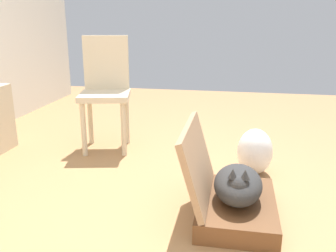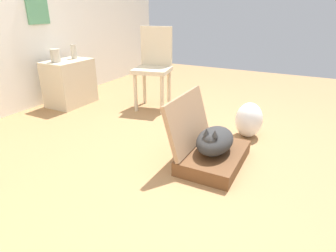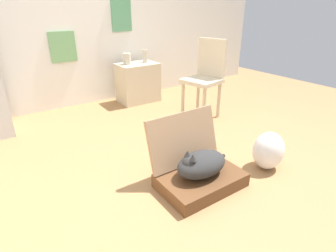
{
  "view_description": "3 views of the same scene",
  "coord_description": "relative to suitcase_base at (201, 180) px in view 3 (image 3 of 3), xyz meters",
  "views": [
    {
      "loc": [
        -2.1,
        -0.34,
        1.15
      ],
      "look_at": [
        0.16,
        0.09,
        0.47
      ],
      "focal_mm": 39.48,
      "sensor_mm": 36.0,
      "label": 1
    },
    {
      "loc": [
        -2.1,
        -1.0,
        1.21
      ],
      "look_at": [
        -0.23,
        -0.02,
        0.32
      ],
      "focal_mm": 30.3,
      "sensor_mm": 36.0,
      "label": 2
    },
    {
      "loc": [
        -1.34,
        -1.74,
        1.36
      ],
      "look_at": [
        -0.23,
        -0.12,
        0.49
      ],
      "focal_mm": 28.79,
      "sensor_mm": 36.0,
      "label": 3
    }
  ],
  "objects": [
    {
      "name": "chair",
      "position": [
        1.07,
        1.18,
        0.49
      ],
      "size": [
        0.49,
        0.5,
        1.0
      ],
      "rotation": [
        0.0,
        0.0,
        -1.35
      ],
      "color": "beige",
      "rests_on": "ground"
    },
    {
      "name": "suitcase_base",
      "position": [
        0.0,
        0.0,
        0.0
      ],
      "size": [
        0.67,
        0.45,
        0.12
      ],
      "primitive_type": "cube",
      "color": "brown",
      "rests_on": "ground"
    },
    {
      "name": "vase_short",
      "position": [
        0.79,
        2.24,
        0.62
      ],
      "size": [
        0.07,
        0.07,
        0.18
      ],
      "primitive_type": "cylinder",
      "color": "#B7AD99",
      "rests_on": "side_table"
    },
    {
      "name": "ground_plane",
      "position": [
        0.09,
        0.38,
        -0.06
      ],
      "size": [
        7.68,
        7.68,
        0.0
      ],
      "primitive_type": "plane",
      "color": "#9E7247",
      "rests_on": "ground"
    },
    {
      "name": "cat",
      "position": [
        -0.01,
        0.0,
        0.16
      ],
      "size": [
        0.52,
        0.28,
        0.24
      ],
      "color": "#2D2D2D",
      "rests_on": "suitcase_base"
    },
    {
      "name": "vase_tall",
      "position": [
        0.49,
        2.25,
        0.6
      ],
      "size": [
        0.11,
        0.11,
        0.16
      ],
      "primitive_type": "cylinder",
      "color": "#B7AD99",
      "rests_on": "side_table"
    },
    {
      "name": "side_table",
      "position": [
        0.64,
        2.23,
        0.23
      ],
      "size": [
        0.59,
        0.41,
        0.58
      ],
      "primitive_type": "cube",
      "color": "beige",
      "rests_on": "ground"
    },
    {
      "name": "plastic_bag_white",
      "position": [
        0.69,
        -0.12,
        0.12
      ],
      "size": [
        0.3,
        0.26,
        0.35
      ],
      "primitive_type": "ellipsoid",
      "color": "white",
      "rests_on": "ground"
    },
    {
      "name": "wall_back",
      "position": [
        0.09,
        2.64,
        1.24
      ],
      "size": [
        6.4,
        0.15,
        2.6
      ],
      "color": "silver",
      "rests_on": "ground"
    },
    {
      "name": "suitcase_lid",
      "position": [
        0.0,
        0.24,
        0.28
      ],
      "size": [
        0.67,
        0.16,
        0.44
      ],
      "primitive_type": "cube",
      "rotation": [
        1.29,
        0.0,
        0.0
      ],
      "color": "#9B7756",
      "rests_on": "suitcase_base"
    }
  ]
}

